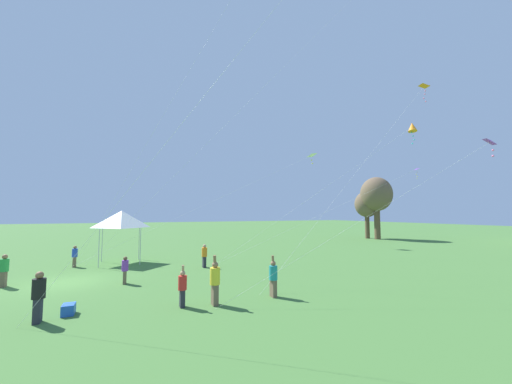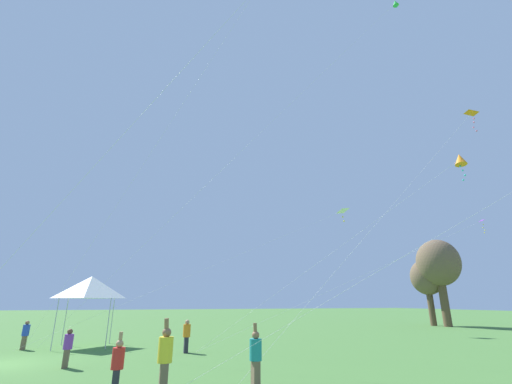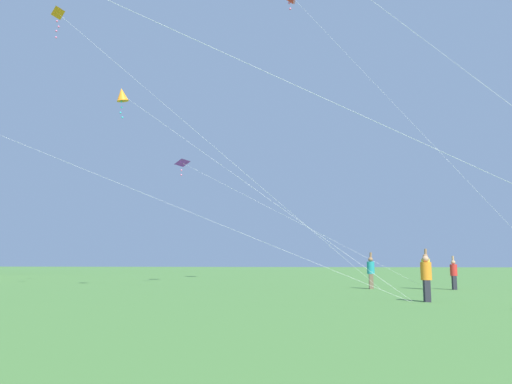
{
  "view_description": "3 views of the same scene",
  "coord_description": "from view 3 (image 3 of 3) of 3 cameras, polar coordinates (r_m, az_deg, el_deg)",
  "views": [
    {
      "loc": [
        19.63,
        3.11,
        3.98
      ],
      "look_at": [
        0.31,
        11.79,
        5.54
      ],
      "focal_mm": 20.0,
      "sensor_mm": 36.0,
      "label": 1
    },
    {
      "loc": [
        18.97,
        5.84,
        2.62
      ],
      "look_at": [
        1.89,
        11.29,
        8.37
      ],
      "focal_mm": 24.0,
      "sensor_mm": 36.0,
      "label": 2
    },
    {
      "loc": [
        -20.39,
        12.05,
        1.46
      ],
      "look_at": [
        0.66,
        14.88,
        4.42
      ],
      "focal_mm": 35.0,
      "sensor_mm": 36.0,
      "label": 3
    }
  ],
  "objects": [
    {
      "name": "kite_orange_diamond_1",
      "position": [
        29.01,
        -15.02,
        10.65
      ],
      "size": [
        6.6,
        14.6,
        11.02
      ],
      "color": "silver",
      "rests_on": "ground"
    },
    {
      "name": "kite_orange_delta_0",
      "position": [
        30.94,
        -21.31,
        18.04
      ],
      "size": [
        3.48,
        17.59,
        15.31
      ],
      "color": "silver",
      "rests_on": "ground"
    },
    {
      "name": "person_teal_shirt",
      "position": [
        27.85,
        12.99,
        -8.8
      ],
      "size": [
        0.4,
        0.4,
        1.94
      ],
      "rotation": [
        0.0,
        0.0,
        2.86
      ],
      "color": "brown",
      "rests_on": "ground"
    },
    {
      "name": "person_orange_shirt",
      "position": [
        19.52,
        18.89,
        -9.16
      ],
      "size": [
        0.39,
        0.39,
        1.67
      ],
      "rotation": [
        0.0,
        0.0,
        3.21
      ],
      "color": "#282833",
      "rests_on": "ground"
    },
    {
      "name": "person_red_shirt",
      "position": [
        28.27,
        21.67,
        -8.62
      ],
      "size": [
        0.36,
        0.36,
        1.75
      ],
      "rotation": [
        0.0,
        0.0,
        3.93
      ],
      "color": "#282833",
      "rests_on": "ground"
    },
    {
      "name": "person_yellow_shirt",
      "position": [
        28.28,
        18.85,
        -8.38
      ],
      "size": [
        0.44,
        0.44,
        2.13
      ],
      "rotation": [
        0.0,
        0.0,
        6.22
      ],
      "color": "brown",
      "rests_on": "ground"
    },
    {
      "name": "kite_purple_delta_7",
      "position": [
        33.13,
        -8.21,
        3.18
      ],
      "size": [
        3.36,
        15.05,
        8.19
      ],
      "color": "silver",
      "rests_on": "ground"
    }
  ]
}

